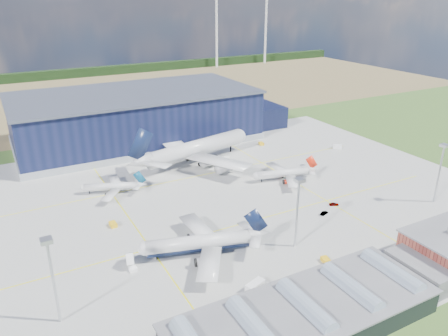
# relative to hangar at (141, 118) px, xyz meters

# --- Properties ---
(ground) EXTENTS (600.00, 600.00, 0.00)m
(ground) POSITION_rel_hangar_xyz_m (-2.81, -94.80, -11.62)
(ground) COLOR #325620
(ground) RESTS_ON ground
(apron) EXTENTS (220.00, 160.00, 0.08)m
(apron) POSITION_rel_hangar_xyz_m (-2.81, -84.80, -11.59)
(apron) COLOR #A9A9A4
(apron) RESTS_ON ground
(farmland) EXTENTS (600.00, 220.00, 0.01)m
(farmland) POSITION_rel_hangar_xyz_m (-2.81, 125.20, -11.62)
(farmland) COLOR olive
(farmland) RESTS_ON ground
(treeline) EXTENTS (600.00, 8.00, 8.00)m
(treeline) POSITION_rel_hangar_xyz_m (-2.81, 205.20, -7.62)
(treeline) COLOR black
(treeline) RESTS_ON ground
(hangar) EXTENTS (145.00, 62.00, 26.10)m
(hangar) POSITION_rel_hangar_xyz_m (0.00, 0.00, 0.00)
(hangar) COLOR #101736
(hangar) RESTS_ON ground
(glass_concourse) EXTENTS (78.00, 23.00, 8.60)m
(glass_concourse) POSITION_rel_hangar_xyz_m (-9.26, -154.80, -7.93)
(glass_concourse) COLOR black
(glass_concourse) RESTS_ON ground
(light_mast_west) EXTENTS (2.60, 2.60, 23.00)m
(light_mast_west) POSITION_rel_hangar_xyz_m (-62.81, -124.80, 3.82)
(light_mast_west) COLOR #BBBDC2
(light_mast_west) RESTS_ON ground
(light_mast_center) EXTENTS (2.60, 2.60, 23.00)m
(light_mast_center) POSITION_rel_hangar_xyz_m (7.19, -124.80, 3.82)
(light_mast_center) COLOR #BBBDC2
(light_mast_center) RESTS_ON ground
(light_mast_east) EXTENTS (2.60, 2.60, 23.00)m
(light_mast_east) POSITION_rel_hangar_xyz_m (72.19, -124.80, 3.82)
(light_mast_east) COLOR #BBBDC2
(light_mast_east) RESTS_ON ground
(airliner_navy) EXTENTS (49.58, 48.98, 13.14)m
(airliner_navy) POSITION_rel_hangar_xyz_m (-21.05, -114.66, -5.05)
(airliner_navy) COLOR silver
(airliner_navy) RESTS_ON ground
(airliner_red) EXTENTS (35.45, 34.98, 9.60)m
(airliner_red) POSITION_rel_hangar_xyz_m (34.00, -80.64, -6.81)
(airliner_red) COLOR silver
(airliner_red) RESTS_ON ground
(airliner_widebody) EXTENTS (80.36, 79.28, 21.86)m
(airliner_widebody) POSITION_rel_hangar_xyz_m (11.32, -44.98, -0.69)
(airliner_widebody) COLOR silver
(airliner_widebody) RESTS_ON ground
(airliner_regional) EXTENTS (33.96, 33.64, 8.57)m
(airliner_regional) POSITION_rel_hangar_xyz_m (-32.85, -58.85, -7.33)
(airliner_regional) COLOR silver
(airliner_regional) RESTS_ON ground
(gse_tug_a) EXTENTS (2.22, 3.49, 1.42)m
(gse_tug_a) POSITION_rel_hangar_xyz_m (-39.22, -85.41, -10.91)
(gse_tug_a) COLOR yellow
(gse_tug_a) RESTS_ON ground
(gse_tug_b) EXTENTS (2.58, 3.36, 1.31)m
(gse_tug_b) POSITION_rel_hangar_xyz_m (9.91, -136.02, -10.96)
(gse_tug_b) COLOR yellow
(gse_tug_b) RESTS_ON ground
(gse_van_a) EXTENTS (6.20, 4.15, 2.49)m
(gse_van_a) POSITION_rel_hangar_xyz_m (-15.25, -137.23, -10.37)
(gse_van_a) COLOR white
(gse_van_a) RESTS_ON ground
(gse_van_b) EXTENTS (4.65, 4.39, 2.02)m
(gse_van_b) POSITION_rel_hangar_xyz_m (81.81, -61.33, -10.61)
(gse_van_b) COLOR white
(gse_van_b) RESTS_ON ground
(gse_tug_c) EXTENTS (2.51, 3.48, 1.39)m
(gse_tug_c) POSITION_rel_hangar_xyz_m (51.06, -38.26, -10.92)
(gse_tug_c) COLOR yellow
(gse_tug_c) RESTS_ON ground
(gse_cart_b) EXTENTS (3.14, 2.88, 1.13)m
(gse_cart_b) POSITION_rel_hangar_xyz_m (25.12, -48.14, -11.05)
(gse_cart_b) COLOR white
(gse_cart_b) RESTS_ON ground
(airstair) EXTENTS (3.05, 5.35, 3.22)m
(airstair) POSITION_rel_hangar_xyz_m (-41.08, -110.63, -10.00)
(airstair) COLOR white
(airstair) RESTS_ON ground
(car_a) EXTENTS (3.80, 2.72, 1.20)m
(car_a) POSITION_rel_hangar_xyz_m (36.97, -109.21, -11.01)
(car_a) COLOR #99999E
(car_a) RESTS_ON ground
(car_b) EXTENTS (3.78, 2.25, 1.18)m
(car_b) POSITION_rel_hangar_xyz_m (29.14, -112.94, -11.03)
(car_b) COLOR #99999E
(car_b) RESTS_ON ground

